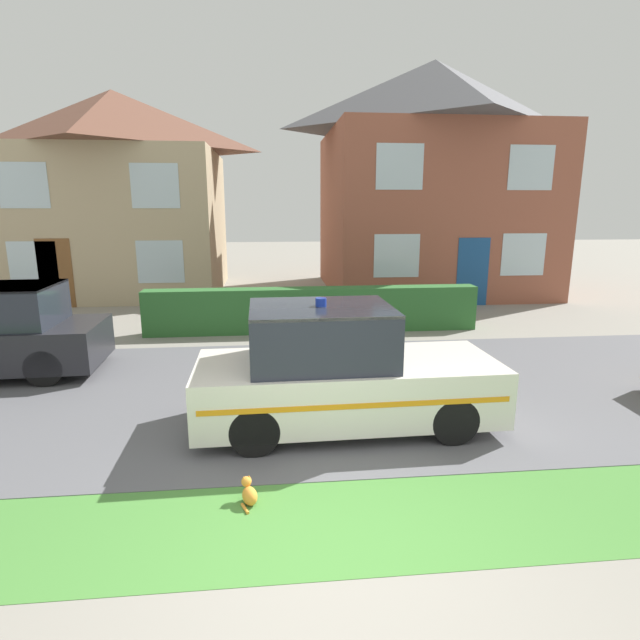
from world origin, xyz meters
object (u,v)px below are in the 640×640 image
at_px(house_left, 119,193).
at_px(house_right, 430,177).
at_px(police_car, 340,372).
at_px(cat, 249,493).

relative_size(house_left, house_right, 0.89).
bearing_deg(house_right, police_car, -112.77).
xyz_separation_m(cat, house_left, (-4.93, 13.93, 3.39)).
bearing_deg(house_left, cat, -70.50).
height_order(police_car, house_right, house_right).
height_order(police_car, house_left, house_left).
relative_size(police_car, house_left, 0.59).
relative_size(cat, house_left, 0.05).
xyz_separation_m(cat, house_right, (6.09, 13.44, 3.94)).
xyz_separation_m(police_car, house_right, (4.89, 11.66, 3.26)).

